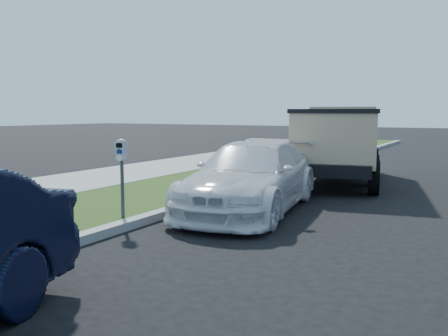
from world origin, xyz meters
The scene contains 5 objects.
ground centered at (0.00, 0.00, 0.00)m, with size 120.00×120.00×0.00m, color black.
streetside centered at (-5.57, 2.00, 0.07)m, with size 6.12×50.00×0.15m.
parking_meter centered at (-2.87, -0.09, 1.15)m, with size 0.21×0.15×1.41m.
white_wagon centered at (-1.41, 2.21, 0.70)m, with size 1.97×4.83×1.40m, color white.
dump_truck centered at (-1.06, 7.28, 1.23)m, with size 3.21×5.88×2.19m.
Camera 1 is at (2.83, -6.47, 2.01)m, focal length 38.00 mm.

